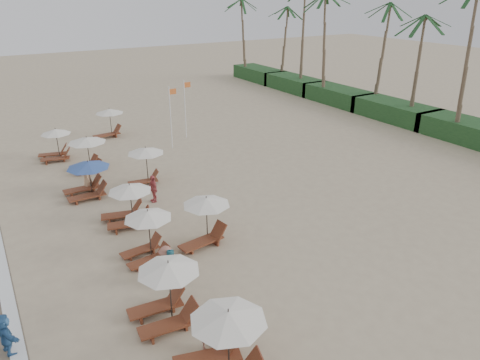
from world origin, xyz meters
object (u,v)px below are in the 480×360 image
lounger_station_3 (126,206)px  lounger_station_6 (54,145)px  inland_station_0 (204,219)px  beachgoer_far_a (153,188)px  beachgoer_mid_a (170,268)px  lounger_station_4 (85,179)px  inland_station_1 (145,161)px  beachgoer_near (208,329)px  beachgoer_mid_b (167,264)px  lounger_station_5 (86,151)px  lounger_station_0 (221,348)px  flag_pole_near (171,115)px  waterline_walker (6,334)px  inland_station_2 (108,121)px  lounger_station_1 (164,295)px  beachgoer_far_b (87,175)px  lounger_station_2 (145,235)px

lounger_station_3 → lounger_station_6: lounger_station_6 is taller
inland_station_0 → beachgoer_far_a: inland_station_0 is taller
beachgoer_mid_a → lounger_station_4: bearing=-86.2°
lounger_station_4 → lounger_station_6: bearing=93.0°
lounger_station_4 → inland_station_1: size_ratio=1.07×
beachgoer_near → inland_station_1: bearing=79.3°
beachgoer_mid_b → beachgoer_far_a: (2.24, 7.33, -0.00)m
lounger_station_3 → lounger_station_5: (0.08, 8.54, 0.29)m
lounger_station_0 → lounger_station_5: bearing=87.8°
beachgoer_far_a → flag_pole_near: 9.37m
waterline_walker → flag_pole_near: (12.81, 16.32, 1.82)m
beachgoer_near → lounger_station_5: bearing=89.9°
beachgoer_near → waterline_walker: size_ratio=1.00×
inland_station_0 → flag_pole_near: size_ratio=0.62×
beachgoer_mid_b → flag_pole_near: (6.80, 15.32, 1.78)m
inland_station_1 → inland_station_2: bearing=86.0°
beachgoer_mid_a → waterline_walker: 6.04m
inland_station_1 → beachgoer_far_a: size_ratio=1.61×
lounger_station_1 → lounger_station_4: (0.20, 12.21, -0.08)m
inland_station_2 → inland_station_0: bearing=-92.8°
lounger_station_3 → inland_station_0: 4.52m
lounger_station_6 → lounger_station_0: bearing=-88.3°
lounger_station_1 → inland_station_0: size_ratio=0.92×
lounger_station_6 → lounger_station_5: bearing=-65.8°
inland_station_0 → beachgoer_mid_a: inland_station_0 is taller
beachgoer_mid_b → beachgoer_far_b: bearing=-15.2°
lounger_station_0 → lounger_station_5: size_ratio=1.11×
lounger_station_6 → beachgoer_far_a: 10.54m
lounger_station_1 → beachgoer_mid_b: lounger_station_1 is taller
beachgoer_far_a → beachgoer_mid_b: bearing=-19.3°
lounger_station_4 → beachgoer_mid_a: 10.38m
lounger_station_2 → lounger_station_6: bearing=93.9°
lounger_station_4 → lounger_station_0: bearing=-88.9°
lounger_station_0 → lounger_station_1: size_ratio=1.08×
lounger_station_1 → inland_station_1: (3.80, 12.30, 0.33)m
lounger_station_3 → beachgoer_near: (-0.44, -9.78, -0.25)m
waterline_walker → beachgoer_near: bearing=-133.0°
lounger_station_1 → flag_pole_near: bearing=66.0°
lounger_station_2 → lounger_station_5: bearing=88.2°
lounger_station_1 → lounger_station_5: size_ratio=1.03×
lounger_station_5 → flag_pole_near: flag_pole_near is taller
lounger_station_1 → lounger_station_2: bearing=78.4°
lounger_station_0 → beachgoer_near: size_ratio=1.89×
beachgoer_mid_a → lounger_station_3: bearing=-92.1°
lounger_station_1 → beachgoer_mid_b: bearing=65.6°
lounger_station_3 → beachgoer_far_b: 5.38m
lounger_station_4 → beachgoer_mid_b: bearing=-85.4°
lounger_station_0 → lounger_station_2: size_ratio=1.20×
lounger_station_4 → beachgoer_near: bearing=-87.9°
inland_station_2 → flag_pole_near: (3.29, -5.26, 1.27)m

